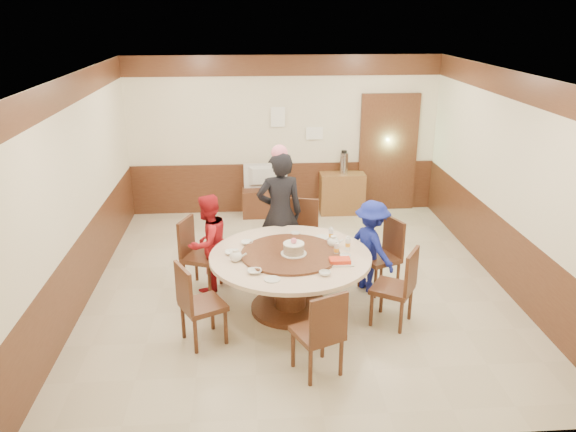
{
  "coord_description": "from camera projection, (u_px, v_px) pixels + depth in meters",
  "views": [
    {
      "loc": [
        -0.63,
        -6.85,
        3.54
      ],
      "look_at": [
        -0.16,
        -0.29,
        1.1
      ],
      "focal_mm": 35.0,
      "sensor_mm": 36.0,
      "label": 1
    }
  ],
  "objects": [
    {
      "name": "saucer_near",
      "position": [
        272.0,
        279.0,
        6.13
      ],
      "size": [
        0.18,
        0.18,
        0.01
      ],
      "primitive_type": "cylinder",
      "color": "white",
      "rests_on": "banquet_table"
    },
    {
      "name": "person_blue",
      "position": [
        371.0,
        246.0,
        7.33
      ],
      "size": [
        0.77,
        0.92,
        1.24
      ],
      "primitive_type": "imported",
      "rotation": [
        0.0,
        0.0,
        2.03
      ],
      "color": "navy",
      "rests_on": "ground"
    },
    {
      "name": "notice_right",
      "position": [
        314.0,
        133.0,
        9.97
      ],
      "size": [
        0.3,
        0.0,
        0.22
      ],
      "primitive_type": "cube",
      "color": "white",
      "rests_on": "room"
    },
    {
      "name": "chair_2",
      "position": [
        201.0,
        267.0,
        7.47
      ],
      "size": [
        0.58,
        0.57,
        0.97
      ],
      "rotation": [
        0.0,
        0.0,
        4.34
      ],
      "color": "#4B2817",
      "rests_on": "ground"
    },
    {
      "name": "room",
      "position": [
        299.0,
        209.0,
        7.32
      ],
      "size": [
        6.0,
        6.04,
        2.84
      ],
      "color": "beige",
      "rests_on": "ground"
    },
    {
      "name": "side_cabinet",
      "position": [
        342.0,
        193.0,
        10.22
      ],
      "size": [
        0.8,
        0.4,
        0.75
      ],
      "primitive_type": "cube",
      "color": "brown",
      "rests_on": "ground"
    },
    {
      "name": "bowl_4",
      "position": [
        231.0,
        253.0,
        6.77
      ],
      "size": [
        0.15,
        0.15,
        0.04
      ],
      "primitive_type": "imported",
      "color": "white",
      "rests_on": "banquet_table"
    },
    {
      "name": "bottle_0",
      "position": [
        336.0,
        249.0,
        6.72
      ],
      "size": [
        0.06,
        0.06,
        0.16
      ],
      "primitive_type": "cylinder",
      "color": "white",
      "rests_on": "banquet_table"
    },
    {
      "name": "birthday_cake",
      "position": [
        294.0,
        248.0,
        6.68
      ],
      "size": [
        0.31,
        0.31,
        0.21
      ],
      "color": "white",
      "rests_on": "banquet_table"
    },
    {
      "name": "bottle_2",
      "position": [
        331.0,
        234.0,
        7.16
      ],
      "size": [
        0.06,
        0.06,
        0.16
      ],
      "primitive_type": "cylinder",
      "color": "white",
      "rests_on": "banquet_table"
    },
    {
      "name": "teapot_left",
      "position": [
        236.0,
        256.0,
        6.57
      ],
      "size": [
        0.17,
        0.15,
        0.13
      ],
      "primitive_type": "ellipsoid",
      "color": "white",
      "rests_on": "banquet_table"
    },
    {
      "name": "chair_0",
      "position": [
        380.0,
        268.0,
        7.44
      ],
      "size": [
        0.58,
        0.58,
        0.97
      ],
      "rotation": [
        0.0,
        0.0,
        1.98
      ],
      "color": "#4B2817",
      "rests_on": "ground"
    },
    {
      "name": "bottle_1",
      "position": [
        348.0,
        244.0,
        6.87
      ],
      "size": [
        0.06,
        0.06,
        0.16
      ],
      "primitive_type": "cylinder",
      "color": "white",
      "rests_on": "banquet_table"
    },
    {
      "name": "bowl_3",
      "position": [
        345.0,
        256.0,
        6.66
      ],
      "size": [
        0.13,
        0.13,
        0.04
      ],
      "primitive_type": "imported",
      "color": "white",
      "rests_on": "banquet_table"
    },
    {
      "name": "chair_5",
      "position": [
        393.0,
        300.0,
        6.62
      ],
      "size": [
        0.61,
        0.61,
        0.97
      ],
      "rotation": [
        0.0,
        0.0,
        7.29
      ],
      "color": "#4B2817",
      "rests_on": "ground"
    },
    {
      "name": "person_standing",
      "position": [
        280.0,
        213.0,
        7.74
      ],
      "size": [
        0.68,
        0.48,
        1.76
      ],
      "primitive_type": "imported",
      "rotation": [
        0.0,
        0.0,
        3.25
      ],
      "color": "black",
      "rests_on": "ground"
    },
    {
      "name": "chair_4",
      "position": [
        318.0,
        346.0,
        5.71
      ],
      "size": [
        0.58,
        0.59,
        0.97
      ],
      "rotation": [
        0.0,
        0.0,
        6.7
      ],
      "color": "#4B2817",
      "rests_on": "ground"
    },
    {
      "name": "bowl_2",
      "position": [
        255.0,
        271.0,
        6.29
      ],
      "size": [
        0.16,
        0.16,
        0.04
      ],
      "primitive_type": "imported",
      "color": "white",
      "rests_on": "banquet_table"
    },
    {
      "name": "thermos",
      "position": [
        344.0,
        163.0,
        10.02
      ],
      "size": [
        0.15,
        0.15,
        0.38
      ],
      "primitive_type": "cylinder",
      "color": "silver",
      "rests_on": "side_cabinet"
    },
    {
      "name": "tv_stand",
      "position": [
        266.0,
        202.0,
        10.14
      ],
      "size": [
        0.85,
        0.45,
        0.5
      ],
      "primitive_type": "cube",
      "color": "#4B2817",
      "rests_on": "ground"
    },
    {
      "name": "banquet_table",
      "position": [
        290.0,
        271.0,
        6.84
      ],
      "size": [
        1.95,
        1.95,
        0.78
      ],
      "color": "#4B2817",
      "rests_on": "ground"
    },
    {
      "name": "television",
      "position": [
        266.0,
        177.0,
        9.97
      ],
      "size": [
        0.78,
        0.11,
        0.45
      ],
      "primitive_type": "imported",
      "rotation": [
        0.0,
        0.0,
        3.16
      ],
      "color": "gray",
      "rests_on": "tv_stand"
    },
    {
      "name": "teapot_right",
      "position": [
        333.0,
        242.0,
        6.96
      ],
      "size": [
        0.17,
        0.15,
        0.13
      ],
      "primitive_type": "ellipsoid",
      "color": "white",
      "rests_on": "banquet_table"
    },
    {
      "name": "bowl_0",
      "position": [
        247.0,
        243.0,
        7.06
      ],
      "size": [
        0.15,
        0.15,
        0.04
      ],
      "primitive_type": "imported",
      "color": "white",
      "rests_on": "banquet_table"
    },
    {
      "name": "bowl_5",
      "position": [
        295.0,
        234.0,
        7.34
      ],
      "size": [
        0.13,
        0.13,
        0.04
      ],
      "primitive_type": "imported",
      "color": "white",
      "rests_on": "banquet_table"
    },
    {
      "name": "saucer_far",
      "position": [
        322.0,
        237.0,
        7.26
      ],
      "size": [
        0.18,
        0.18,
        0.01
      ],
      "primitive_type": "cylinder",
      "color": "white",
      "rests_on": "banquet_table"
    },
    {
      "name": "chair_3",
      "position": [
        202.0,
        317.0,
        6.25
      ],
      "size": [
        0.6,
        0.59,
        0.97
      ],
      "rotation": [
        0.0,
        0.0,
        5.19
      ],
      "color": "#4B2817",
      "rests_on": "ground"
    },
    {
      "name": "shrimp_platter",
      "position": [
        340.0,
        261.0,
        6.51
      ],
      "size": [
        0.3,
        0.2,
        0.06
      ],
      "color": "white",
      "rests_on": "banquet_table"
    },
    {
      "name": "bowl_1",
      "position": [
        325.0,
        273.0,
        6.24
      ],
      "size": [
        0.13,
        0.13,
        0.04
      ],
      "primitive_type": "imported",
      "color": "white",
      "rests_on": "banquet_table"
    },
    {
      "name": "notice_left",
      "position": [
        278.0,
        117.0,
        9.82
      ],
      "size": [
        0.25,
        0.0,
        0.35
      ],
      "primitive_type": "cube",
      "color": "white",
      "rests_on": "room"
    },
    {
      "name": "person_red",
      "position": [
        208.0,
        243.0,
        7.33
      ],
      "size": [
        0.8,
        0.81,
        1.31
      ],
      "primitive_type": "imported",
      "rotation": [
        0.0,
        0.0,
        3.99
      ],
      "color": "#B31720",
      "rests_on": "ground"
    },
    {
      "name": "chair_1",
      "position": [
        302.0,
        246.0,
        8.12
      ],
      "size": [
        0.54,
        0.54,
        0.97
      ],
      "rotation": [
        0.0,
        0.0,
        2.89
      ],
      "color": "#4B2817",
      "rests_on": "ground"
    }
  ]
}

